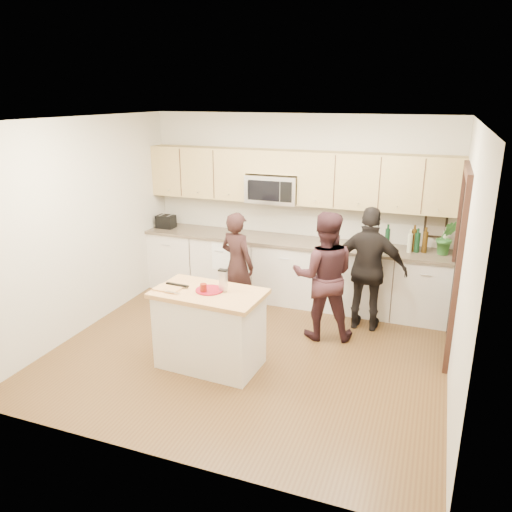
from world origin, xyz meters
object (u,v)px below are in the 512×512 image
(island, at_px, (210,328))
(woman_right, at_px, (369,270))
(toaster, at_px, (166,221))
(woman_center, at_px, (324,276))
(woman_left, at_px, (237,265))

(island, relative_size, woman_right, 0.76)
(toaster, relative_size, woman_center, 0.17)
(woman_left, distance_m, woman_right, 1.76)
(island, xyz_separation_m, woman_left, (-0.24, 1.39, 0.28))
(island, distance_m, woman_left, 1.43)
(woman_right, bearing_deg, island, 46.35)
(woman_center, bearing_deg, toaster, -33.22)
(woman_left, bearing_deg, island, 118.81)
(toaster, relative_size, woman_left, 0.18)
(woman_left, relative_size, woman_center, 0.90)
(island, height_order, woman_left, woman_left)
(woman_right, bearing_deg, woman_left, 6.32)
(toaster, height_order, woman_center, woman_center)
(island, height_order, woman_right, woman_right)
(toaster, distance_m, woman_center, 2.94)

